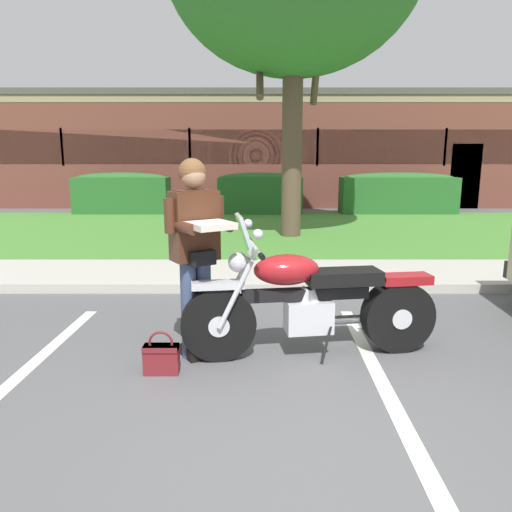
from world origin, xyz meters
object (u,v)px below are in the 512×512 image
at_px(rider_person, 198,243).
at_px(hedge_left, 125,193).
at_px(handbag, 164,356).
at_px(brick_building, 304,151).
at_px(hedge_center_right, 400,193).
at_px(hedge_center_left, 262,193).
at_px(motorcycle, 322,301).

height_order(rider_person, hedge_left, rider_person).
height_order(handbag, brick_building, brick_building).
bearing_deg(brick_building, hedge_center_right, -72.96).
distance_m(hedge_center_left, brick_building, 7.48).
xyz_separation_m(rider_person, hedge_center_right, (4.68, 10.38, -0.36)).
bearing_deg(hedge_left, hedge_center_right, 0.00).
distance_m(motorcycle, hedge_center_right, 10.96).
xyz_separation_m(rider_person, brick_building, (2.50, 17.51, 0.91)).
bearing_deg(brick_building, hedge_left, -129.78).
height_order(hedge_center_left, brick_building, brick_building).
xyz_separation_m(motorcycle, handbag, (-1.31, -0.39, -0.34)).
bearing_deg(handbag, brick_building, 81.23).
height_order(rider_person, hedge_center_left, rider_person).
bearing_deg(handbag, rider_person, 53.75).
xyz_separation_m(handbag, brick_building, (2.75, 17.86, 1.77)).
xyz_separation_m(handbag, hedge_left, (-3.18, 10.73, 0.51)).
bearing_deg(hedge_center_left, hedge_left, 180.00).
xyz_separation_m(hedge_center_right, brick_building, (-2.19, 7.13, 1.26)).
height_order(hedge_center_left, hedge_center_right, same).
relative_size(rider_person, hedge_left, 0.62).
bearing_deg(handbag, hedge_left, 106.53).
bearing_deg(hedge_center_left, motorcycle, -87.59).
distance_m(hedge_left, brick_building, 9.37).
bearing_deg(hedge_center_left, handbag, -94.68).
xyz_separation_m(hedge_center_left, brick_building, (1.88, 7.13, 1.26)).
bearing_deg(brick_building, hedge_center_left, -104.74).
bearing_deg(hedge_left, motorcycle, -66.49).
height_order(rider_person, handbag, rider_person).
bearing_deg(motorcycle, rider_person, -177.98).
height_order(motorcycle, brick_building, brick_building).
height_order(motorcycle, handbag, motorcycle).
relative_size(hedge_left, hedge_center_left, 1.12).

